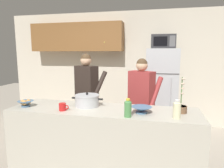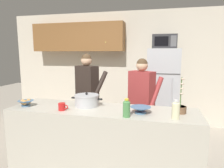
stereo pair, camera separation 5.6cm
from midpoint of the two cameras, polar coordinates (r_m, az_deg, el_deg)
name	(u,v)px [view 1 (the left image)]	position (r m, az deg, el deg)	size (l,w,h in m)	color
back_wall_unit	(118,61)	(4.80, 1.29, 6.45)	(6.00, 0.48, 2.60)	beige
kitchen_island	(103,142)	(2.81, -3.18, -16.20)	(2.48, 0.68, 0.92)	#BCB7A8
refrigerator	(161,90)	(4.37, 13.55, -1.70)	(0.64, 0.68, 1.74)	#B7BABF
microwave	(163,42)	(4.28, 14.05, 11.64)	(0.48, 0.37, 0.28)	#2D2D30
person_near_pot	(87,88)	(3.61, -7.64, -1.28)	(0.61, 0.57, 1.64)	#33384C
person_by_sink	(141,96)	(3.26, 7.93, -3.31)	(0.59, 0.56, 1.57)	#33384C
cooking_pot	(87,100)	(2.79, -7.68, -4.67)	(0.45, 0.34, 0.19)	silver
coffee_mug	(63,107)	(2.65, -14.49, -6.35)	(0.13, 0.09, 0.10)	red
bread_bowl	(26,103)	(3.00, -23.94, -4.98)	(0.21, 0.21, 0.10)	#4C7299
empty_bowl	(142,109)	(2.49, 7.78, -7.17)	(0.25, 0.25, 0.08)	#4C7299
bottle_near_edge	(177,109)	(2.36, 17.39, -6.92)	(0.09, 0.09, 0.22)	beige
bottle_mid_counter	(128,108)	(2.31, 3.86, -6.86)	(0.08, 0.08, 0.22)	#4C8C4C
potted_orchid	(181,108)	(2.61, 18.45, -6.39)	(0.15, 0.15, 0.44)	brown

